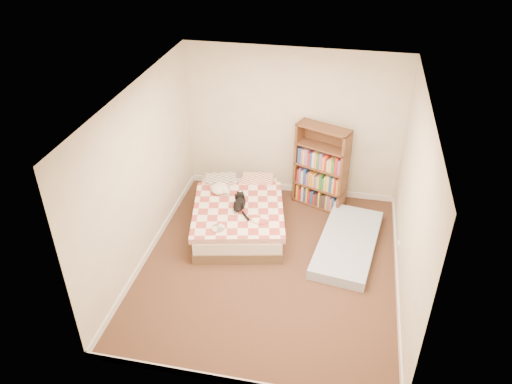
% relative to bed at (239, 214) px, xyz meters
% --- Properties ---
extents(room, '(3.51, 4.01, 2.51)m').
position_rel_bed_xyz_m(room, '(0.63, -0.82, 0.98)').
color(room, '#462C1E').
rests_on(room, ground).
extents(bed, '(1.62, 2.04, 0.49)m').
position_rel_bed_xyz_m(bed, '(0.00, 0.00, 0.00)').
color(bed, brown).
rests_on(bed, room).
extents(bookshelf, '(0.95, 0.59, 1.41)m').
position_rel_bed_xyz_m(bookshelf, '(1.15, 0.86, 0.31)').
color(bookshelf, '#4E2E1A').
rests_on(bookshelf, room).
extents(floor_mattress, '(1.02, 1.82, 0.16)m').
position_rel_bed_xyz_m(floor_mattress, '(1.68, -0.22, -0.14)').
color(floor_mattress, '#7A9BCC').
rests_on(floor_mattress, room).
extents(black_cat, '(0.26, 0.65, 0.15)m').
position_rel_bed_xyz_m(black_cat, '(0.05, -0.11, 0.28)').
color(black_cat, black).
rests_on(black_cat, bed).
extents(white_dog, '(0.34, 0.36, 0.15)m').
position_rel_bed_xyz_m(white_dog, '(-0.34, 0.20, 0.29)').
color(white_dog, white).
rests_on(white_dog, bed).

